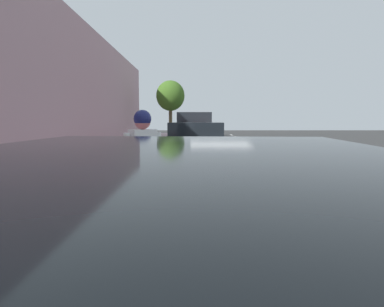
{
  "coord_description": "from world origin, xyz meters",
  "views": [
    {
      "loc": [
        1.24,
        14.91,
        1.63
      ],
      "look_at": [
        1.22,
        8.82,
        1.03
      ],
      "focal_mm": 33.5,
      "sensor_mm": 36.0,
      "label": 1
    }
  ],
  "objects_px": {
    "cyclist_with_backpack": "(142,155)",
    "parked_sedan_black_mid": "(197,148)",
    "street_tree_near_cyclist": "(170,96)",
    "parked_pickup_red_second": "(194,132)",
    "bicycle_at_curb": "(153,207)",
    "parked_sedan_green_nearest": "(190,130)",
    "fire_hydrant": "(57,217)"
  },
  "relations": [
    {
      "from": "parked_pickup_red_second",
      "to": "parked_sedan_black_mid",
      "type": "height_order",
      "value": "parked_pickup_red_second"
    },
    {
      "from": "bicycle_at_curb",
      "to": "street_tree_near_cyclist",
      "type": "distance_m",
      "value": 26.79
    },
    {
      "from": "cyclist_with_backpack",
      "to": "street_tree_near_cyclist",
      "type": "xyz_separation_m",
      "value": [
        1.04,
        -26.09,
        2.52
      ]
    },
    {
      "from": "parked_sedan_green_nearest",
      "to": "parked_sedan_black_mid",
      "type": "bearing_deg",
      "value": 90.81
    },
    {
      "from": "parked_pickup_red_second",
      "to": "parked_sedan_black_mid",
      "type": "bearing_deg",
      "value": 90.17
    },
    {
      "from": "bicycle_at_curb",
      "to": "cyclist_with_backpack",
      "type": "xyz_separation_m",
      "value": [
        0.21,
        -0.47,
        0.7
      ]
    },
    {
      "from": "parked_sedan_green_nearest",
      "to": "cyclist_with_backpack",
      "type": "bearing_deg",
      "value": 88.08
    },
    {
      "from": "bicycle_at_curb",
      "to": "cyclist_with_backpack",
      "type": "relative_size",
      "value": 0.74
    },
    {
      "from": "parked_pickup_red_second",
      "to": "fire_hydrant",
      "type": "bearing_deg",
      "value": 84.1
    },
    {
      "from": "bicycle_at_curb",
      "to": "fire_hydrant",
      "type": "height_order",
      "value": "fire_hydrant"
    },
    {
      "from": "parked_pickup_red_second",
      "to": "street_tree_near_cyclist",
      "type": "bearing_deg",
      "value": -81.03
    },
    {
      "from": "street_tree_near_cyclist",
      "to": "fire_hydrant",
      "type": "distance_m",
      "value": 27.95
    },
    {
      "from": "parked_sedan_black_mid",
      "to": "fire_hydrant",
      "type": "xyz_separation_m",
      "value": [
        1.62,
        7.05,
        -0.17
      ]
    },
    {
      "from": "parked_sedan_green_nearest",
      "to": "parked_sedan_black_mid",
      "type": "xyz_separation_m",
      "value": [
        -0.23,
        15.89,
        0.0
      ]
    },
    {
      "from": "cyclist_with_backpack",
      "to": "fire_hydrant",
      "type": "bearing_deg",
      "value": 68.03
    },
    {
      "from": "parked_sedan_black_mid",
      "to": "street_tree_near_cyclist",
      "type": "xyz_separation_m",
      "value": [
        1.97,
        -20.74,
        2.84
      ]
    },
    {
      "from": "bicycle_at_curb",
      "to": "street_tree_near_cyclist",
      "type": "height_order",
      "value": "street_tree_near_cyclist"
    },
    {
      "from": "parked_sedan_green_nearest",
      "to": "parked_sedan_black_mid",
      "type": "height_order",
      "value": "same"
    },
    {
      "from": "fire_hydrant",
      "to": "cyclist_with_backpack",
      "type": "bearing_deg",
      "value": -111.97
    },
    {
      "from": "parked_pickup_red_second",
      "to": "parked_sedan_black_mid",
      "type": "distance_m",
      "value": 8.38
    },
    {
      "from": "parked_sedan_green_nearest",
      "to": "cyclist_with_backpack",
      "type": "distance_m",
      "value": 21.27
    },
    {
      "from": "cyclist_with_backpack",
      "to": "parked_sedan_black_mid",
      "type": "bearing_deg",
      "value": -99.92
    },
    {
      "from": "parked_sedan_green_nearest",
      "to": "cyclist_with_backpack",
      "type": "height_order",
      "value": "cyclist_with_backpack"
    },
    {
      "from": "bicycle_at_curb",
      "to": "cyclist_with_backpack",
      "type": "distance_m",
      "value": 0.87
    },
    {
      "from": "cyclist_with_backpack",
      "to": "street_tree_near_cyclist",
      "type": "relative_size",
      "value": 0.37
    },
    {
      "from": "parked_pickup_red_second",
      "to": "parked_sedan_green_nearest",
      "type": "bearing_deg",
      "value": -88.47
    },
    {
      "from": "street_tree_near_cyclist",
      "to": "parked_pickup_red_second",
      "type": "bearing_deg",
      "value": 98.97
    },
    {
      "from": "parked_pickup_red_second",
      "to": "fire_hydrant",
      "type": "xyz_separation_m",
      "value": [
        1.6,
        15.43,
        -0.32
      ]
    },
    {
      "from": "parked_pickup_red_second",
      "to": "cyclist_with_backpack",
      "type": "relative_size",
      "value": 3.01
    },
    {
      "from": "parked_sedan_green_nearest",
      "to": "fire_hydrant",
      "type": "relative_size",
      "value": 5.26
    },
    {
      "from": "parked_pickup_red_second",
      "to": "bicycle_at_curb",
      "type": "xyz_separation_m",
      "value": [
        0.7,
        14.21,
        -0.52
      ]
    },
    {
      "from": "street_tree_near_cyclist",
      "to": "parked_sedan_green_nearest",
      "type": "bearing_deg",
      "value": 109.86
    }
  ]
}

